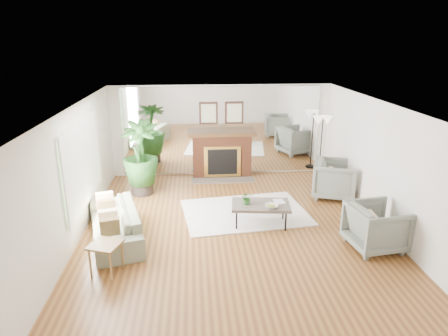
{
  "coord_description": "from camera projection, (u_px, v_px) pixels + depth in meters",
  "views": [
    {
      "loc": [
        -0.78,
        -7.26,
        3.71
      ],
      "look_at": [
        -0.15,
        0.6,
        1.11
      ],
      "focal_mm": 32.0,
      "sensor_mm": 36.0,
      "label": 1
    }
  ],
  "objects": [
    {
      "name": "ground",
      "position": [
        234.0,
        229.0,
        8.09
      ],
      "size": [
        7.0,
        7.0,
        0.0
      ],
      "primitive_type": "plane",
      "color": "brown",
      "rests_on": "ground"
    },
    {
      "name": "coffee_table",
      "position": [
        261.0,
        206.0,
        8.14
      ],
      "size": [
        1.25,
        0.82,
        0.47
      ],
      "rotation": [
        0.0,
        0.0,
        -0.11
      ],
      "color": "#5C5249",
      "rests_on": "ground"
    },
    {
      "name": "fruit_bowl",
      "position": [
        272.0,
        206.0,
        7.94
      ],
      "size": [
        0.31,
        0.31,
        0.07
      ],
      "primitive_type": "imported",
      "rotation": [
        0.0,
        0.0,
        -0.19
      ],
      "color": "olive",
      "rests_on": "coffee_table"
    },
    {
      "name": "wall_left",
      "position": [
        76.0,
        175.0,
        7.48
      ],
      "size": [
        0.02,
        7.0,
        2.5
      ],
      "primitive_type": "cube",
      "color": "silver",
      "rests_on": "ground"
    },
    {
      "name": "armchair_back",
      "position": [
        335.0,
        179.0,
        9.6
      ],
      "size": [
        1.27,
        1.26,
        0.91
      ],
      "primitive_type": "imported",
      "rotation": [
        0.0,
        0.0,
        1.21
      ],
      "color": "gray",
      "rests_on": "ground"
    },
    {
      "name": "fireplace",
      "position": [
        222.0,
        153.0,
        10.97
      ],
      "size": [
        1.85,
        0.83,
        2.05
      ],
      "color": "brown",
      "rests_on": "ground"
    },
    {
      "name": "mirror_panel",
      "position": [
        221.0,
        131.0,
        10.99
      ],
      "size": [
        5.4,
        0.04,
        2.4
      ],
      "primitive_type": "cube",
      "color": "silver",
      "rests_on": "wall_back"
    },
    {
      "name": "armchair_front",
      "position": [
        376.0,
        227.0,
        7.25
      ],
      "size": [
        1.05,
        1.03,
        0.85
      ],
      "primitive_type": "imported",
      "rotation": [
        0.0,
        0.0,
        1.71
      ],
      "color": "gray",
      "rests_on": "ground"
    },
    {
      "name": "area_rug",
      "position": [
        245.0,
        212.0,
        8.84
      ],
      "size": [
        2.88,
        2.22,
        0.03
      ],
      "primitive_type": "cube",
      "rotation": [
        0.0,
        0.0,
        0.13
      ],
      "color": "white",
      "rests_on": "ground"
    },
    {
      "name": "potted_ficus",
      "position": [
        140.0,
        156.0,
        9.64
      ],
      "size": [
        0.98,
        0.98,
        1.84
      ],
      "color": "black",
      "rests_on": "ground"
    },
    {
      "name": "floor_lamp",
      "position": [
        323.0,
        125.0,
        10.71
      ],
      "size": [
        0.55,
        0.31,
        1.71
      ],
      "color": "black",
      "rests_on": "ground"
    },
    {
      "name": "window_panel",
      "position": [
        82.0,
        163.0,
        7.83
      ],
      "size": [
        0.04,
        2.4,
        1.5
      ],
      "primitive_type": "cube",
      "color": "#B2E09E",
      "rests_on": "wall_left"
    },
    {
      "name": "wall_right",
      "position": [
        384.0,
        167.0,
        7.93
      ],
      "size": [
        0.02,
        7.0,
        2.5
      ],
      "primitive_type": "cube",
      "color": "silver",
      "rests_on": "ground"
    },
    {
      "name": "tabletop_plant",
      "position": [
        247.0,
        198.0,
        8.09
      ],
      "size": [
        0.25,
        0.22,
        0.26
      ],
      "primitive_type": "imported",
      "rotation": [
        0.0,
        0.0,
        0.08
      ],
      "color": "#2A5F23",
      "rests_on": "coffee_table"
    },
    {
      "name": "wall_back",
      "position": [
        221.0,
        131.0,
        11.01
      ],
      "size": [
        6.0,
        0.02,
        2.5
      ],
      "primitive_type": "cube",
      "color": "silver",
      "rests_on": "ground"
    },
    {
      "name": "sofa",
      "position": [
        115.0,
        223.0,
        7.64
      ],
      "size": [
        1.36,
        2.27,
        0.62
      ],
      "primitive_type": "imported",
      "rotation": [
        0.0,
        0.0,
        -1.31
      ],
      "color": "gray",
      "rests_on": "ground"
    },
    {
      "name": "book",
      "position": [
        275.0,
        202.0,
        8.19
      ],
      "size": [
        0.23,
        0.29,
        0.02
      ],
      "primitive_type": "imported",
      "rotation": [
        0.0,
        0.0,
        0.12
      ],
      "color": "olive",
      "rests_on": "coffee_table"
    },
    {
      "name": "side_table",
      "position": [
        105.0,
        248.0,
        6.47
      ],
      "size": [
        0.59,
        0.59,
        0.53
      ],
      "rotation": [
        0.0,
        0.0,
        -0.35
      ],
      "color": "olive",
      "rests_on": "ground"
    }
  ]
}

